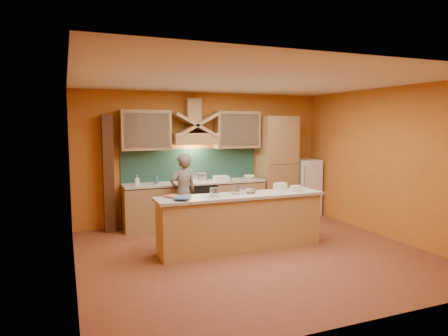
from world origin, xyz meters
name	(u,v)px	position (x,y,z in m)	size (l,w,h in m)	color
floor	(254,254)	(0.00, 0.00, 0.00)	(5.50, 5.00, 0.01)	brown
ceiling	(255,80)	(0.00, 0.00, 2.80)	(5.50, 5.00, 0.01)	white
wall_back	(204,157)	(0.00, 2.50, 1.40)	(5.50, 0.02, 2.80)	#C06C25
wall_front	(362,194)	(0.00, -2.50, 1.40)	(5.50, 0.02, 2.80)	#C06C25
wall_left	(72,177)	(-2.75, 0.00, 1.40)	(0.02, 5.00, 2.80)	#C06C25
wall_right	(387,163)	(2.75, 0.00, 1.40)	(0.02, 5.00, 2.80)	#C06C25
base_cabinet_left	(151,208)	(-1.25, 2.20, 0.43)	(1.10, 0.60, 0.86)	#A17949
base_cabinet_right	(237,201)	(0.65, 2.20, 0.43)	(1.10, 0.60, 0.86)	#A17949
counter_top	(195,183)	(-0.30, 2.20, 0.90)	(3.00, 0.62, 0.04)	beige
stove	(196,204)	(-0.30, 2.20, 0.45)	(0.60, 0.58, 0.90)	black
backsplash	(191,165)	(-0.30, 2.48, 1.25)	(3.00, 0.03, 0.70)	#1B3C32
range_hood	(194,139)	(-0.30, 2.25, 1.82)	(0.92, 0.50, 0.24)	#A17949
hood_chimney	(193,111)	(-0.30, 2.35, 2.40)	(0.30, 0.30, 0.50)	#A17949
upper_cabinet_left	(146,130)	(-1.30, 2.33, 2.00)	(1.00, 0.35, 0.80)	#A17949
upper_cabinet_right	(237,130)	(0.70, 2.33, 2.00)	(1.00, 0.35, 0.80)	#A17949
pantry_column	(277,167)	(1.65, 2.20, 1.15)	(0.80, 0.60, 2.30)	#A17949
fridge	(305,187)	(2.40, 2.20, 0.65)	(0.58, 0.60, 1.30)	white
trim_column_left	(108,174)	(-2.05, 2.35, 1.15)	(0.20, 0.30, 2.30)	#472816
island_body	(241,224)	(-0.10, 0.30, 0.44)	(2.80, 0.55, 0.88)	tan
island_top	(241,196)	(-0.10, 0.30, 0.92)	(2.90, 0.62, 0.05)	beige
person	(183,193)	(-0.70, 1.73, 0.78)	(0.57, 0.37, 1.56)	#70665B
pot_large	(187,180)	(-0.52, 2.08, 0.98)	(0.22, 0.22, 0.15)	#B4B3BA
pot_small	(202,178)	(-0.10, 2.34, 0.97)	(0.20, 0.20, 0.14)	silver
soap_bottle_a	(137,180)	(-1.51, 2.19, 1.02)	(0.09, 0.09, 0.19)	silver
soap_bottle_b	(156,179)	(-1.13, 2.18, 1.03)	(0.08, 0.08, 0.22)	#2E5D80
bowl_back	(249,177)	(0.95, 2.21, 0.96)	(0.25, 0.25, 0.08)	white
dish_rack	(221,178)	(0.25, 2.11, 0.97)	(0.30, 0.24, 0.11)	silver
book_lower	(169,198)	(-1.31, 0.39, 0.96)	(0.22, 0.30, 0.03)	#B56040
book_upper	(175,197)	(-1.24, 0.26, 0.98)	(0.23, 0.32, 0.02)	#3B5383
jar_large	(215,192)	(-0.58, 0.28, 1.02)	(0.16, 0.16, 0.15)	silver
jar_small	(235,190)	(-0.17, 0.38, 1.02)	(0.13, 0.13, 0.15)	silver
kitchen_scale	(243,191)	(-0.04, 0.34, 0.99)	(0.11, 0.11, 0.09)	white
mixing_bowl	(248,191)	(0.08, 0.40, 0.98)	(0.26, 0.26, 0.06)	white
cloth	(278,192)	(0.56, 0.24, 0.95)	(0.26, 0.19, 0.02)	beige
grocery_bag_a	(280,187)	(0.73, 0.45, 1.01)	(0.20, 0.16, 0.13)	beige
grocery_bag_b	(296,189)	(0.91, 0.21, 1.00)	(0.17, 0.13, 0.10)	beige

